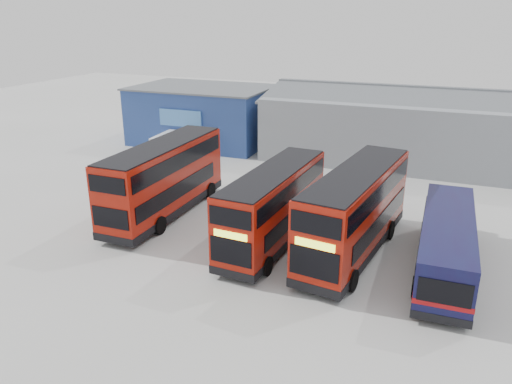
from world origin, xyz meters
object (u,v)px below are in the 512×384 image
(panel_van, at_px, (172,144))
(office_block, at_px, (203,114))
(double_decker_centre, at_px, (274,208))
(maintenance_shed, at_px, (459,129))
(double_decker_left, at_px, (164,180))
(single_decker_blue, at_px, (446,246))
(double_decker_right, at_px, (355,213))

(panel_van, bearing_deg, office_block, 84.28)
(double_decker_centre, relative_size, panel_van, 2.08)
(double_decker_centre, bearing_deg, maintenance_shed, 70.20)
(double_decker_left, bearing_deg, double_decker_centre, 169.60)
(maintenance_shed, bearing_deg, double_decker_centre, -113.23)
(single_decker_blue, bearing_deg, double_decker_left, -5.75)
(double_decker_centre, bearing_deg, double_decker_right, 9.24)
(maintenance_shed, height_order, double_decker_centre, maintenance_shed)
(double_decker_centre, distance_m, double_decker_right, 4.14)
(panel_van, bearing_deg, double_decker_left, -64.98)
(double_decker_right, bearing_deg, single_decker_blue, 2.79)
(double_decker_left, distance_m, single_decker_blue, 15.84)
(double_decker_left, height_order, single_decker_blue, double_decker_left)
(office_block, relative_size, single_decker_blue, 1.24)
(double_decker_centre, xyz_separation_m, double_decker_right, (4.11, 0.42, 0.17))
(double_decker_centre, height_order, double_decker_right, double_decker_right)
(office_block, bearing_deg, double_decker_left, -69.90)
(office_block, distance_m, double_decker_right, 24.82)
(office_block, bearing_deg, panel_van, -91.69)
(double_decker_left, bearing_deg, panel_van, -60.95)
(double_decker_left, bearing_deg, office_block, -69.89)
(double_decker_right, bearing_deg, double_decker_left, -177.17)
(double_decker_left, relative_size, double_decker_right, 0.98)
(double_decker_left, bearing_deg, single_decker_blue, 175.36)
(maintenance_shed, relative_size, single_decker_blue, 3.08)
(double_decker_centre, bearing_deg, panel_van, 140.58)
(single_decker_blue, bearing_deg, double_decker_centre, -0.67)
(double_decker_left, relative_size, single_decker_blue, 1.04)
(maintenance_shed, bearing_deg, double_decker_left, -130.48)
(maintenance_shed, relative_size, double_decker_right, 2.91)
(office_block, bearing_deg, single_decker_blue, -39.34)
(office_block, distance_m, double_decker_left, 17.72)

